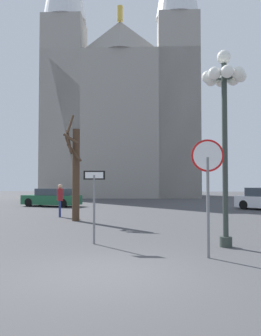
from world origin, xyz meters
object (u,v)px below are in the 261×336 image
Objects in this scene: cathedral at (122,100)px; street_lamp at (224,100)px; one_way_arrow_sign at (94,196)px; pedestrian_walking at (60,197)px; parked_car_near_green at (52,198)px; bare_tree at (75,170)px; stop_sign at (208,174)px.

cathedral is 6.60× the size of street_lamp.
street_lamp is (3.95, -0.15, 2.88)m from one_way_arrow_sign.
parked_car_near_green is at bearing 110.45° from pedestrian_walking.
bare_tree reaches higher than one_way_arrow_sign.
pedestrian_walking is at bearing -91.41° from cathedral.
cathedral reaches higher than one_way_arrow_sign.
pedestrian_walking is at bearing 126.30° from bare_tree.
street_lamp is at bearing -45.63° from bare_tree.
parked_car_near_green is 2.67× the size of pedestrian_walking.
bare_tree is 2.97× the size of pedestrian_walking.
one_way_arrow_sign reaches higher than parked_car_near_green.
cathedral is 17.15× the size of one_way_arrow_sign.
bare_tree is 1.11× the size of parked_car_near_green.
stop_sign is 0.63× the size of parked_car_near_green.
bare_tree is at bearing -53.70° from pedestrian_walking.
street_lamp is 1.23× the size of parked_car_near_green.
street_lamp reaches higher than bare_tree.
one_way_arrow_sign is 4.89m from street_lamp.
pedestrian_walking is (-1.25, 1.71, -1.39)m from bare_tree.
bare_tree is at bearing -88.64° from cathedral.
parked_car_near_green is at bearing 123.02° from street_lamp.
one_way_arrow_sign is at bearing -70.80° from bare_tree.
street_lamp is 1.11× the size of bare_tree.
pedestrian_walking is (-0.62, -25.13, -11.25)m from cathedral.
cathedral reaches higher than bare_tree.
stop_sign is 19.78m from parked_car_near_green.
bare_tree is at bearing 134.37° from street_lamp.
pedestrian_walking is at bearing 113.43° from one_way_arrow_sign.
one_way_arrow_sign is 0.38× the size of street_lamp.
pedestrian_walking is (-3.36, 7.75, -0.38)m from one_way_arrow_sign.
stop_sign is at bearing -61.16° from parked_car_near_green.
street_lamp reaches higher than pedestrian_walking.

